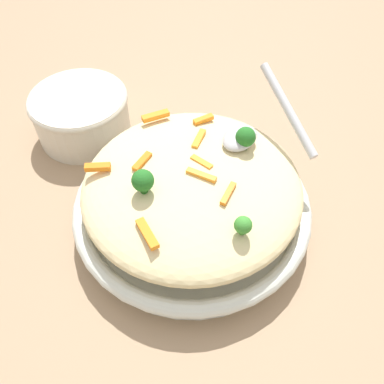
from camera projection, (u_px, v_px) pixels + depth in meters
ground_plane at (192, 220)px, 0.59m from camera, size 2.40×2.40×0.00m
serving_bowl at (192, 209)px, 0.57m from camera, size 0.33×0.33×0.05m
pasta_mound at (192, 186)px, 0.53m from camera, size 0.29×0.29×0.06m
carrot_piece_0 at (147, 234)px, 0.45m from camera, size 0.02×0.04×0.01m
carrot_piece_1 at (142, 162)px, 0.52m from camera, size 0.04×0.02×0.01m
carrot_piece_2 at (203, 119)px, 0.58m from camera, size 0.03×0.02×0.01m
carrot_piece_3 at (203, 163)px, 0.52m from camera, size 0.01×0.03×0.01m
carrot_piece_4 at (226, 196)px, 0.48m from camera, size 0.04×0.02×0.01m
carrot_piece_5 at (98, 167)px, 0.52m from camera, size 0.03×0.03×0.01m
carrot_piece_6 at (156, 116)px, 0.58m from camera, size 0.04×0.03×0.01m
carrot_piece_7 at (199, 139)px, 0.55m from camera, size 0.04×0.02×0.01m
carrot_piece_8 at (199, 177)px, 0.50m from camera, size 0.02×0.04×0.01m
broccoli_floret_0 at (246, 137)px, 0.53m from camera, size 0.03×0.03×0.03m
broccoli_floret_1 at (243, 225)px, 0.45m from camera, size 0.02×0.02×0.03m
broccoli_floret_2 at (143, 181)px, 0.48m from camera, size 0.03×0.03×0.03m
serving_spoon at (257, 128)px, 0.54m from camera, size 0.13×0.14×0.07m
companion_bowl at (81, 113)px, 0.68m from camera, size 0.16×0.16×0.08m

